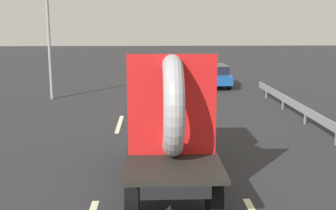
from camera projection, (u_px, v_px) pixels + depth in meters
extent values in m
plane|color=#28282B|center=(175.00, 172.00, 11.26)|extent=(120.00, 120.00, 0.00)
cylinder|color=black|center=(138.00, 146.00, 11.93)|extent=(0.28, 0.97, 0.97)
cylinder|color=black|center=(196.00, 146.00, 12.00)|extent=(0.28, 0.97, 0.97)
cylinder|color=black|center=(132.00, 195.00, 8.60)|extent=(0.28, 0.97, 0.97)
cylinder|color=black|center=(214.00, 193.00, 8.67)|extent=(0.28, 0.97, 0.97)
cube|color=black|center=(170.00, 148.00, 10.19)|extent=(1.30, 5.43, 0.25)
cube|color=black|center=(167.00, 103.00, 11.72)|extent=(2.00, 2.00, 1.35)
cube|color=black|center=(167.00, 93.00, 11.61)|extent=(2.02, 1.90, 0.44)
cube|color=black|center=(172.00, 154.00, 9.18)|extent=(2.00, 3.43, 0.10)
cube|color=black|center=(169.00, 112.00, 10.69)|extent=(1.80, 0.08, 1.10)
torus|color=#9E9EA3|center=(172.00, 105.00, 8.81)|extent=(0.43, 2.18, 2.18)
cube|color=red|center=(172.00, 105.00, 8.81)|extent=(1.90, 0.03, 2.18)
cylinder|color=black|center=(198.00, 78.00, 27.46)|extent=(0.22, 0.64, 0.64)
cylinder|color=black|center=(222.00, 78.00, 27.52)|extent=(0.22, 0.64, 0.64)
cylinder|color=black|center=(203.00, 84.00, 24.85)|extent=(0.22, 0.64, 0.64)
cylinder|color=black|center=(229.00, 84.00, 24.91)|extent=(0.22, 0.64, 0.64)
cube|color=#194C99|center=(213.00, 77.00, 26.13)|extent=(1.79, 4.17, 0.55)
cube|color=black|center=(213.00, 69.00, 25.93)|extent=(1.61, 2.34, 0.50)
cylinder|color=gray|center=(49.00, 45.00, 21.37)|extent=(0.16, 0.16, 5.67)
cube|color=gray|center=(294.00, 104.00, 17.77)|extent=(0.06, 11.33, 0.32)
cylinder|color=slate|center=(336.00, 137.00, 13.67)|extent=(0.10, 0.10, 0.55)
cylinder|color=slate|center=(305.00, 117.00, 16.44)|extent=(0.10, 0.10, 0.55)
cylinder|color=slate|center=(283.00, 104.00, 19.21)|extent=(0.10, 0.10, 0.55)
cylinder|color=slate|center=(266.00, 93.00, 21.99)|extent=(0.10, 0.10, 0.55)
cube|color=beige|center=(119.00, 124.00, 16.53)|extent=(0.16, 2.87, 0.01)
cube|color=beige|center=(207.00, 127.00, 16.06)|extent=(0.16, 2.44, 0.01)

